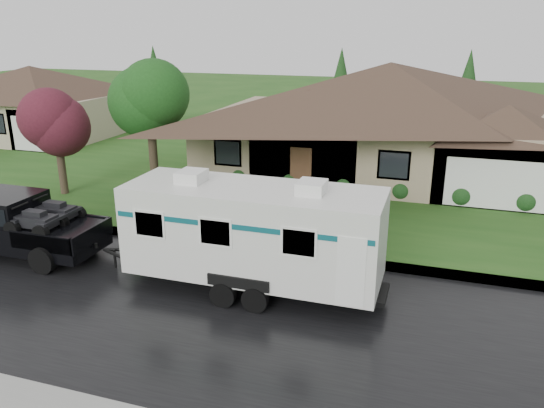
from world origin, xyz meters
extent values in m
plane|color=#214E18|center=(0.00, 0.00, 0.00)|extent=(140.00, 140.00, 0.00)
cube|color=black|center=(0.00, -2.00, 0.01)|extent=(140.00, 8.00, 0.01)
cube|color=gray|center=(0.00, 2.25, 0.07)|extent=(140.00, 0.50, 0.15)
cube|color=#214E18|center=(0.00, 15.00, 0.07)|extent=(140.00, 26.00, 0.15)
cube|color=tan|center=(2.00, 14.00, 1.65)|extent=(18.00, 10.00, 3.00)
pyramid|color=#3D2921|center=(2.00, 14.00, 5.75)|extent=(19.44, 10.80, 2.60)
cube|color=tan|center=(7.40, 11.00, 1.50)|extent=(5.76, 4.00, 2.70)
cube|color=tan|center=(-22.00, 16.00, 1.55)|extent=(10.00, 8.00, 2.80)
pyramid|color=#3D2921|center=(-22.00, 16.00, 4.95)|extent=(10.80, 8.64, 2.00)
cube|color=tan|center=(-19.00, 14.00, 1.41)|extent=(3.20, 4.00, 2.52)
cylinder|color=#382B1E|center=(-8.01, 7.59, 1.43)|extent=(0.40, 0.40, 2.55)
sphere|color=#1F571C|center=(-8.01, 7.59, 4.23)|extent=(3.53, 3.53, 3.53)
cylinder|color=#382B1E|center=(-11.53, 5.50, 1.15)|extent=(0.35, 0.35, 2.00)
sphere|color=#561B28|center=(-11.53, 5.50, 3.34)|extent=(2.76, 2.76, 2.76)
sphere|color=#143814|center=(-4.30, 9.30, 0.65)|extent=(1.00, 1.00, 1.00)
sphere|color=#143814|center=(-1.78, 9.30, 0.65)|extent=(1.00, 1.00, 1.00)
sphere|color=#143814|center=(0.74, 9.30, 0.65)|extent=(1.00, 1.00, 1.00)
sphere|color=#143814|center=(3.26, 9.30, 0.65)|extent=(1.00, 1.00, 1.00)
sphere|color=#143814|center=(5.78, 9.30, 0.65)|extent=(1.00, 1.00, 1.00)
sphere|color=#143814|center=(8.30, 9.30, 0.65)|extent=(1.00, 1.00, 1.00)
cube|color=black|center=(-8.85, -0.40, 0.82)|extent=(6.30, 2.10, 0.90)
cube|color=black|center=(-9.27, -0.40, 1.63)|extent=(2.52, 1.98, 0.95)
cube|color=black|center=(-9.27, -0.40, 1.68)|extent=(2.31, 2.02, 0.58)
cube|color=black|center=(-6.86, -0.40, 1.03)|extent=(2.31, 2.00, 0.06)
cylinder|color=black|center=(-6.86, -1.43, 0.44)|extent=(0.88, 0.34, 0.88)
cylinder|color=black|center=(-6.86, 0.63, 0.44)|extent=(0.88, 0.34, 0.88)
cube|color=silver|center=(-0.15, -0.40, 1.86)|extent=(7.35, 2.52, 2.57)
cube|color=black|center=(-0.15, -0.40, 0.42)|extent=(7.77, 1.26, 0.15)
cube|color=#0C4E58|center=(-0.15, -0.40, 2.43)|extent=(7.21, 2.54, 0.15)
cube|color=white|center=(-2.04, -0.40, 3.32)|extent=(0.74, 0.84, 0.34)
cube|color=white|center=(1.53, -0.40, 3.32)|extent=(0.74, 0.84, 0.34)
cylinder|color=black|center=(-0.63, -1.64, 0.37)|extent=(0.74, 0.25, 0.74)
cylinder|color=black|center=(-0.63, 0.84, 0.37)|extent=(0.74, 0.25, 0.74)
cylinder|color=black|center=(0.32, -1.64, 0.37)|extent=(0.74, 0.25, 0.74)
cylinder|color=black|center=(0.32, 0.84, 0.37)|extent=(0.74, 0.25, 0.74)
camera|label=1|loc=(4.71, -13.74, 7.43)|focal=35.00mm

